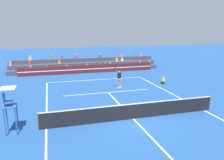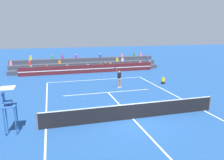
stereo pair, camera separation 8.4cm
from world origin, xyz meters
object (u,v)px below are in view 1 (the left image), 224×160
Objects in this scene: ball_kid_courtside at (163,81)px; tennis_player at (119,78)px; umpire_chair at (9,104)px; tennis_ball at (83,99)px.

tennis_player is (-5.02, -0.15, 0.65)m from ball_kid_courtside.
umpire_chair is at bearing -150.14° from ball_kid_courtside.
ball_kid_courtside is 9.54m from tennis_ball.
tennis_player is at bearing -178.30° from ball_kid_courtside.
umpire_chair is 3.16× the size of ball_kid_courtside.
ball_kid_courtside is at bearing 1.70° from tennis_player.
ball_kid_courtside is at bearing 17.59° from tennis_ball.
umpire_chair is 39.26× the size of tennis_ball.
tennis_ball is at bearing 46.58° from umpire_chair.
tennis_player is 4.99m from tennis_ball.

